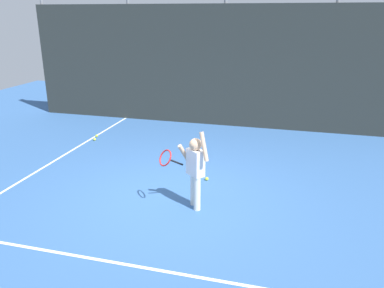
{
  "coord_description": "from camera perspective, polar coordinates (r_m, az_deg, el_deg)",
  "views": [
    {
      "loc": [
        1.95,
        -5.8,
        3.08
      ],
      "look_at": [
        0.25,
        0.47,
        0.85
      ],
      "focal_mm": 35.91,
      "sensor_mm": 36.0,
      "label": 1
    }
  ],
  "objects": [
    {
      "name": "back_fence_windscreen",
      "position": [
        10.82,
        4.72,
        11.31
      ],
      "size": [
        11.46,
        0.08,
        3.31
      ],
      "primitive_type": "cube",
      "color": "#282D2B",
      "rests_on": "ground"
    },
    {
      "name": "tennis_ball_1",
      "position": [
        10.32,
        -13.99,
        1.19
      ],
      "size": [
        0.07,
        0.07,
        0.07
      ],
      "primitive_type": "sphere",
      "color": "#CCE033",
      "rests_on": "ground"
    },
    {
      "name": "fence_post_1",
      "position": [
        11.7,
        -9.07,
        12.09
      ],
      "size": [
        0.09,
        0.09,
        3.46
      ],
      "primitive_type": "cylinder",
      "color": "slate",
      "rests_on": "ground"
    },
    {
      "name": "tennis_ball_2",
      "position": [
        7.46,
        2.21,
        -5.18
      ],
      "size": [
        0.07,
        0.07,
        0.07
      ],
      "primitive_type": "sphere",
      "color": "#CCE033",
      "rests_on": "ground"
    },
    {
      "name": "fence_post_2",
      "position": [
        10.87,
        4.79,
        11.75
      ],
      "size": [
        0.09,
        0.09,
        3.46
      ],
      "primitive_type": "cylinder",
      "color": "slate",
      "rests_on": "ground"
    },
    {
      "name": "ground_plane",
      "position": [
        6.85,
        -3.12,
        -7.81
      ],
      "size": [
        20.0,
        20.0,
        0.0
      ],
      "primitive_type": "plane",
      "color": "#335B93"
    },
    {
      "name": "court_line_sideline",
      "position": [
        8.96,
        -19.67,
        -2.31
      ],
      "size": [
        0.05,
        9.0,
        0.0
      ],
      "primitive_type": "cube",
      "color": "white",
      "rests_on": "ground"
    },
    {
      "name": "fence_post_0",
      "position": [
        13.08,
        -20.56,
        11.85
      ],
      "size": [
        0.09,
        0.09,
        3.46
      ],
      "primitive_type": "cylinder",
      "color": "slate",
      "rests_on": "ground"
    },
    {
      "name": "fence_post_3",
      "position": [
        10.73,
        19.85,
        10.62
      ],
      "size": [
        0.09,
        0.09,
        3.46
      ],
      "primitive_type": "cylinder",
      "color": "slate",
      "rests_on": "ground"
    },
    {
      "name": "tennis_player",
      "position": [
        6.19,
        0.33,
        -3.39
      ],
      "size": [
        0.89,
        0.5,
        1.35
      ],
      "rotation": [
        0.0,
        0.0,
        -0.69
      ],
      "color": "silver",
      "rests_on": "ground"
    },
    {
      "name": "court_line_baseline",
      "position": [
        5.27,
        -10.17,
        -17.13
      ],
      "size": [
        9.0,
        0.05,
        0.0
      ],
      "primitive_type": "cube",
      "color": "white",
      "rests_on": "ground"
    },
    {
      "name": "tennis_ball_0",
      "position": [
        10.04,
        -14.26,
        0.68
      ],
      "size": [
        0.07,
        0.07,
        0.07
      ],
      "primitive_type": "sphere",
      "color": "#CCE033",
      "rests_on": "ground"
    }
  ]
}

